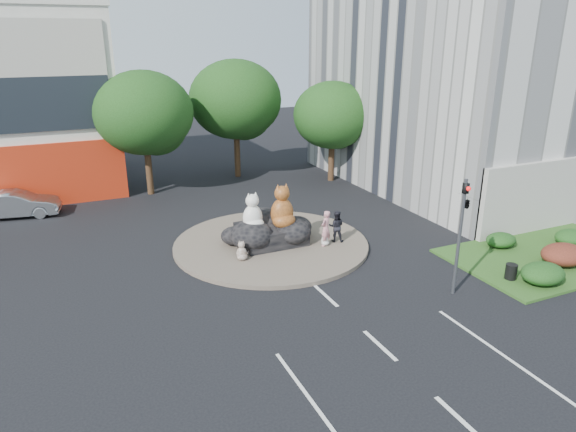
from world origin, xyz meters
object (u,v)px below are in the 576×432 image
cat_white (253,211)px  pedestrian_pink (326,228)px  kitten_calico (242,250)px  litter_bin (511,272)px  kitten_white (325,238)px  pedestrian_dark (336,226)px  cat_tabby (282,206)px  parked_car (16,204)px

cat_white → pedestrian_pink: cat_white is taller
kitten_calico → litter_bin: bearing=-3.8°
kitten_white → kitten_calico: bearing=143.0°
pedestrian_dark → litter_bin: 8.48m
kitten_white → litter_bin: bearing=-85.5°
pedestrian_dark → cat_tabby: bearing=10.5°
kitten_calico → cat_tabby: bearing=52.4°
pedestrian_dark → kitten_calico: bearing=31.7°
pedestrian_pink → kitten_white: bearing=-100.6°
pedestrian_pink → litter_bin: bearing=99.7°
cat_white → cat_tabby: size_ratio=0.86×
kitten_calico → pedestrian_pink: pedestrian_pink is taller
cat_white → parked_car: bearing=127.5°
kitten_white → pedestrian_dark: bearing=-20.9°
litter_bin → parked_car: bearing=137.5°
cat_tabby → pedestrian_pink: size_ratio=1.23×
cat_white → pedestrian_pink: bearing=-31.0°
cat_tabby → litter_bin: size_ratio=3.28×
kitten_white → pedestrian_dark: 0.92m
litter_bin → kitten_calico: bearing=146.8°
pedestrian_dark → parked_car: bearing=-7.6°
kitten_calico → litter_bin: size_ratio=1.39×
pedestrian_dark → litter_bin: pedestrian_dark is taller
cat_tabby → pedestrian_dark: cat_tabby is taller
cat_white → kitten_calico: cat_white is taller
parked_car → kitten_calico: bearing=-130.0°
pedestrian_dark → parked_car: size_ratio=0.34×
kitten_calico → parked_car: size_ratio=0.20×
cat_tabby → pedestrian_dark: (2.63, -0.92, -1.20)m
pedestrian_pink → pedestrian_dark: 0.81m
kitten_calico → parked_car: bearing=159.7°
pedestrian_dark → parked_car: 19.22m
pedestrian_dark → kitten_white: bearing=45.3°
cat_white → parked_car: cat_white is taller
cat_white → kitten_calico: bearing=-138.5°
kitten_calico → kitten_white: size_ratio=1.24×
kitten_calico → litter_bin: 12.19m
cat_white → cat_tabby: cat_tabby is taller
kitten_white → pedestrian_pink: pedestrian_pink is taller
parked_car → litter_bin: parked_car is taller
litter_bin → pedestrian_pink: bearing=131.1°
parked_car → cat_tabby: bearing=-120.7°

